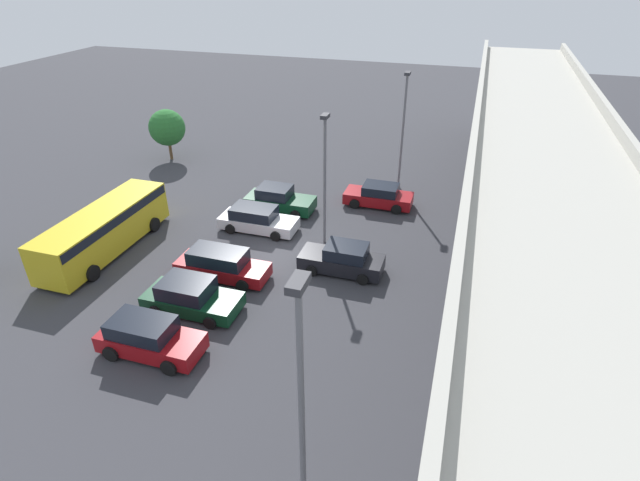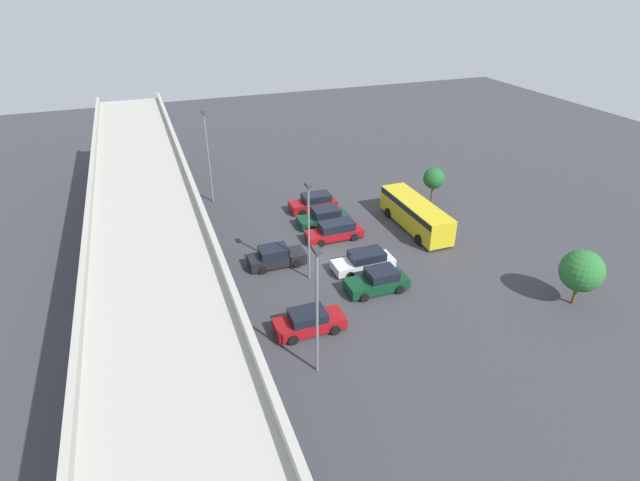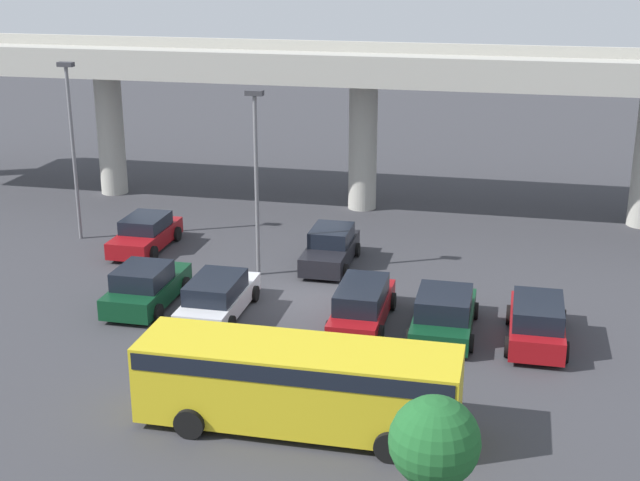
{
  "view_description": "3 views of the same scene",
  "coord_description": "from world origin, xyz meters",
  "px_view_note": "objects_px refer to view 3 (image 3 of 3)",
  "views": [
    {
      "loc": [
        21.84,
        9.48,
        14.73
      ],
      "look_at": [
        -1.36,
        2.29,
        0.73
      ],
      "focal_mm": 28.0,
      "sensor_mm": 36.0,
      "label": 1
    },
    {
      "loc": [
        -32.2,
        12.37,
        20.38
      ],
      "look_at": [
        -1.88,
        1.15,
        2.69
      ],
      "focal_mm": 28.0,
      "sensor_mm": 36.0,
      "label": 2
    },
    {
      "loc": [
        7.48,
        -30.82,
        12.95
      ],
      "look_at": [
        0.72,
        -0.43,
        2.57
      ],
      "focal_mm": 50.0,
      "sensor_mm": 36.0,
      "label": 3
    }
  ],
  "objects_px": {
    "parked_car_4": "(362,305)",
    "lamp_post_mid_lot": "(72,138)",
    "parked_car_2": "(218,297)",
    "tree_front_centre": "(434,442)",
    "parked_car_5": "(444,314)",
    "parked_car_3": "(330,248)",
    "parked_car_1": "(146,287)",
    "lamp_post_near_aisle": "(256,169)",
    "parked_car_0": "(146,234)",
    "shuttle_bus": "(298,380)",
    "parked_car_6": "(537,322)"
  },
  "relations": [
    {
      "from": "parked_car_3",
      "to": "tree_front_centre",
      "type": "bearing_deg",
      "value": 18.93
    },
    {
      "from": "parked_car_6",
      "to": "lamp_post_mid_lot",
      "type": "distance_m",
      "value": 22.06
    },
    {
      "from": "parked_car_4",
      "to": "lamp_post_near_aisle",
      "type": "relative_size",
      "value": 0.64
    },
    {
      "from": "parked_car_0",
      "to": "parked_car_1",
      "type": "distance_m",
      "value": 6.67
    },
    {
      "from": "parked_car_2",
      "to": "tree_front_centre",
      "type": "xyz_separation_m",
      "value": [
        8.95,
        -11.42,
        1.87
      ]
    },
    {
      "from": "parked_car_3",
      "to": "shuttle_bus",
      "type": "xyz_separation_m",
      "value": [
        1.88,
        -13.31,
        0.75
      ]
    },
    {
      "from": "parked_car_4",
      "to": "lamp_post_mid_lot",
      "type": "distance_m",
      "value": 16.46
    },
    {
      "from": "parked_car_3",
      "to": "shuttle_bus",
      "type": "bearing_deg",
      "value": 8.02
    },
    {
      "from": "parked_car_1",
      "to": "lamp_post_mid_lot",
      "type": "relative_size",
      "value": 0.55
    },
    {
      "from": "tree_front_centre",
      "to": "parked_car_6",
      "type": "bearing_deg",
      "value": 78.02
    },
    {
      "from": "parked_car_3",
      "to": "lamp_post_mid_lot",
      "type": "relative_size",
      "value": 0.55
    },
    {
      "from": "parked_car_3",
      "to": "parked_car_5",
      "type": "relative_size",
      "value": 0.97
    },
    {
      "from": "parked_car_6",
      "to": "shuttle_bus",
      "type": "bearing_deg",
      "value": 137.38
    },
    {
      "from": "parked_car_4",
      "to": "shuttle_bus",
      "type": "distance_m",
      "value": 7.48
    },
    {
      "from": "parked_car_0",
      "to": "shuttle_bus",
      "type": "bearing_deg",
      "value": 37.35
    },
    {
      "from": "parked_car_2",
      "to": "shuttle_bus",
      "type": "distance_m",
      "value": 8.64
    },
    {
      "from": "parked_car_0",
      "to": "parked_car_5",
      "type": "distance_m",
      "value": 15.12
    },
    {
      "from": "parked_car_5",
      "to": "parked_car_6",
      "type": "relative_size",
      "value": 1.04
    },
    {
      "from": "parked_car_2",
      "to": "lamp_post_mid_lot",
      "type": "xyz_separation_m",
      "value": [
        -9.12,
        7.16,
        4.02
      ]
    },
    {
      "from": "parked_car_4",
      "to": "shuttle_bus",
      "type": "height_order",
      "value": "shuttle_bus"
    },
    {
      "from": "parked_car_1",
      "to": "parked_car_3",
      "type": "bearing_deg",
      "value": -44.74
    },
    {
      "from": "parked_car_4",
      "to": "lamp_post_mid_lot",
      "type": "bearing_deg",
      "value": 64.5
    },
    {
      "from": "parked_car_2",
      "to": "parked_car_0",
      "type": "bearing_deg",
      "value": 40.9
    },
    {
      "from": "parked_car_3",
      "to": "parked_car_4",
      "type": "height_order",
      "value": "parked_car_3"
    },
    {
      "from": "parked_car_1",
      "to": "parked_car_5",
      "type": "xyz_separation_m",
      "value": [
        11.14,
        -0.1,
        -0.02
      ]
    },
    {
      "from": "parked_car_2",
      "to": "lamp_post_near_aisle",
      "type": "height_order",
      "value": "lamp_post_near_aisle"
    },
    {
      "from": "parked_car_3",
      "to": "tree_front_centre",
      "type": "height_order",
      "value": "tree_front_centre"
    },
    {
      "from": "parked_car_0",
      "to": "parked_car_6",
      "type": "relative_size",
      "value": 1.02
    },
    {
      "from": "tree_front_centre",
      "to": "parked_car_3",
      "type": "bearing_deg",
      "value": 108.93
    },
    {
      "from": "parked_car_4",
      "to": "lamp_post_mid_lot",
      "type": "xyz_separation_m",
      "value": [
        -14.42,
        6.88,
        3.97
      ]
    },
    {
      "from": "parked_car_1",
      "to": "parked_car_2",
      "type": "bearing_deg",
      "value": -95.49
    },
    {
      "from": "parked_car_2",
      "to": "parked_car_4",
      "type": "height_order",
      "value": "parked_car_4"
    },
    {
      "from": "parked_car_1",
      "to": "parked_car_4",
      "type": "distance_m",
      "value": 8.22
    },
    {
      "from": "parked_car_5",
      "to": "tree_front_centre",
      "type": "height_order",
      "value": "tree_front_centre"
    },
    {
      "from": "parked_car_1",
      "to": "parked_car_4",
      "type": "bearing_deg",
      "value": -89.98
    },
    {
      "from": "lamp_post_near_aisle",
      "to": "parked_car_1",
      "type": "bearing_deg",
      "value": -127.89
    },
    {
      "from": "shuttle_bus",
      "to": "tree_front_centre",
      "type": "xyz_separation_m",
      "value": [
        4.16,
        -4.28,
        1.09
      ]
    },
    {
      "from": "parked_car_1",
      "to": "shuttle_bus",
      "type": "bearing_deg",
      "value": -133.92
    },
    {
      "from": "parked_car_1",
      "to": "lamp_post_near_aisle",
      "type": "xyz_separation_m",
      "value": [
        3.18,
        4.09,
        3.73
      ]
    },
    {
      "from": "parked_car_5",
      "to": "parked_car_0",
      "type": "bearing_deg",
      "value": 65.66
    },
    {
      "from": "lamp_post_near_aisle",
      "to": "parked_car_0",
      "type": "bearing_deg",
      "value": 160.65
    },
    {
      "from": "parked_car_1",
      "to": "lamp_post_near_aisle",
      "type": "distance_m",
      "value": 6.38
    },
    {
      "from": "parked_car_2",
      "to": "shuttle_bus",
      "type": "xyz_separation_m",
      "value": [
        4.79,
        -7.14,
        0.77
      ]
    },
    {
      "from": "parked_car_2",
      "to": "tree_front_centre",
      "type": "distance_m",
      "value": 14.63
    },
    {
      "from": "tree_front_centre",
      "to": "shuttle_bus",
      "type": "bearing_deg",
      "value": 134.19
    },
    {
      "from": "parked_car_1",
      "to": "shuttle_bus",
      "type": "height_order",
      "value": "shuttle_bus"
    },
    {
      "from": "shuttle_bus",
      "to": "lamp_post_near_aisle",
      "type": "distance_m",
      "value": 12.73
    },
    {
      "from": "parked_car_0",
      "to": "parked_car_3",
      "type": "xyz_separation_m",
      "value": [
        8.47,
        -0.24,
        0.03
      ]
    },
    {
      "from": "parked_car_1",
      "to": "tree_front_centre",
      "type": "height_order",
      "value": "tree_front_centre"
    },
    {
      "from": "parked_car_3",
      "to": "parked_car_4",
      "type": "relative_size",
      "value": 0.91
    }
  ]
}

